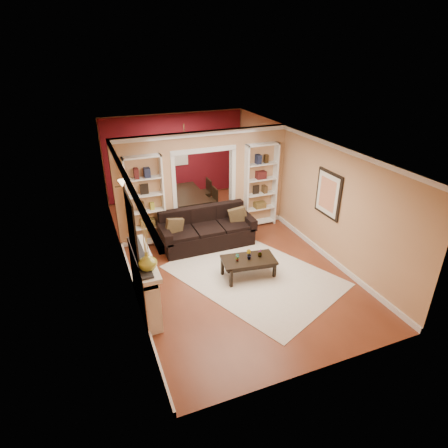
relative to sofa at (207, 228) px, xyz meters
name	(u,v)px	position (x,y,z in m)	size (l,w,h in m)	color
floor	(221,251)	(0.19, -0.45, -0.46)	(8.00, 8.00, 0.00)	brown
ceiling	(220,142)	(0.19, -0.45, 2.24)	(8.00, 8.00, 0.00)	white
wall_back	(175,156)	(0.19, 3.55, 0.89)	(8.00, 8.00, 0.00)	tan
wall_front	(324,301)	(0.19, -4.45, 0.89)	(8.00, 8.00, 0.00)	tan
wall_left	(121,216)	(-2.06, -0.45, 0.89)	(8.00, 8.00, 0.00)	tan
wall_right	(304,188)	(2.44, -0.45, 0.89)	(8.00, 8.00, 0.00)	tan
partition_wall	(204,184)	(0.19, 0.75, 0.89)	(4.50, 0.15, 2.70)	tan
red_back_panel	(176,157)	(0.19, 3.52, 0.86)	(4.44, 0.04, 2.64)	maroon
dining_window	(176,151)	(0.19, 3.48, 1.09)	(0.78, 0.03, 0.98)	#8CA5CC
area_rug	(254,275)	(0.48, -1.71, -0.45)	(2.51, 3.52, 0.01)	silver
sofa	(207,228)	(0.00, 0.00, 0.00)	(2.34, 1.01, 0.91)	black
pillow_left	(174,227)	(-0.83, -0.02, 0.20)	(0.42, 0.12, 0.42)	brown
pillow_right	(238,216)	(0.83, -0.02, 0.21)	(0.44, 0.13, 0.44)	brown
coffee_table	(248,267)	(0.37, -1.67, -0.24)	(1.14, 0.62, 0.43)	black
plant_left	(237,258)	(0.10, -1.67, 0.07)	(0.09, 0.06, 0.18)	#336626
plant_center	(249,254)	(0.37, -1.67, 0.08)	(0.12, 0.10, 0.22)	#336626
plant_right	(260,253)	(0.63, -1.67, 0.06)	(0.10, 0.10, 0.18)	#336626
bookshelf_left	(146,202)	(-1.36, 0.58, 0.69)	(0.90, 0.30, 2.30)	white
bookshelf_right	(260,186)	(1.74, 0.58, 0.69)	(0.90, 0.30, 2.30)	white
fireplace	(146,283)	(-1.90, -1.95, 0.12)	(0.32, 1.70, 1.16)	white
vase	(147,261)	(-1.90, -2.43, 0.87)	(0.32, 0.32, 0.34)	#9EA334
mirror	(131,226)	(-2.04, -1.95, 1.34)	(0.03, 0.95, 1.10)	silver
wall_sconce	(119,185)	(-1.96, 0.10, 1.37)	(0.18, 0.18, 0.22)	#FFE0A5
framed_art	(328,194)	(2.40, -1.45, 1.09)	(0.04, 0.85, 1.05)	black
dining_table	(187,203)	(0.11, 2.07, -0.14)	(1.01, 1.81, 0.64)	black
dining_chair_nw	(172,207)	(-0.44, 1.77, -0.06)	(0.39, 0.39, 0.79)	black
dining_chair_ne	(208,201)	(0.66, 1.77, -0.05)	(0.41, 0.41, 0.82)	black
dining_chair_sw	(167,199)	(-0.44, 2.37, -0.03)	(0.42, 0.42, 0.86)	black
dining_chair_se	(202,193)	(0.66, 2.37, -0.01)	(0.44, 0.44, 0.89)	black
chandelier	(186,145)	(0.19, 2.25, 1.56)	(0.50, 0.50, 0.30)	#3B2E1A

